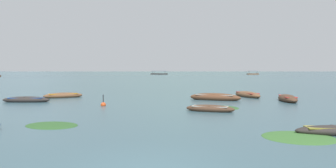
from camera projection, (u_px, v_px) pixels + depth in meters
name	position (u px, v px, depth m)	size (l,w,h in m)	color
ground_plane	(149.00, 71.00, 1503.28)	(6000.00, 6000.00, 0.00)	#385660
mountain_1	(31.00, 42.00, 2366.84)	(1621.33, 1621.33, 451.64)	slate
mountain_2	(172.00, 38.00, 2174.10)	(2030.33, 2030.33, 475.52)	slate
mountain_3	(276.00, 57.00, 2546.81)	(799.31, 799.31, 229.96)	#4C5B56
rowboat_0	(288.00, 99.00, 25.48)	(2.02, 4.20, 0.69)	#4C3323
rowboat_1	(215.00, 97.00, 26.47)	(4.60, 3.08, 0.75)	brown
rowboat_2	(335.00, 131.00, 12.15)	(3.23, 1.15, 0.47)	#2D2826
rowboat_3	(210.00, 109.00, 19.10)	(3.21, 2.08, 0.52)	#4C3323
rowboat_4	(247.00, 95.00, 29.72)	(2.10, 4.42, 0.67)	brown
rowboat_5	(26.00, 100.00, 24.75)	(3.87, 1.17, 0.57)	#2D2826
rowboat_7	(63.00, 96.00, 28.83)	(3.75, 2.54, 0.60)	brown
ferry_1	(159.00, 74.00, 202.80)	(11.66, 7.22, 2.54)	#2D2826
ferry_2	(253.00, 74.00, 198.42)	(7.77, 3.51, 2.54)	brown
mooring_buoy	(103.00, 105.00, 21.99)	(0.38, 0.38, 0.93)	#DB4C1E
weed_patch_0	(52.00, 125.00, 14.16)	(1.95, 2.59, 0.14)	#2D5628
weed_patch_1	(220.00, 108.00, 20.90)	(2.78, 2.45, 0.14)	#2D5628
weed_patch_2	(299.00, 138.00, 11.61)	(2.74, 2.47, 0.14)	#38662D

